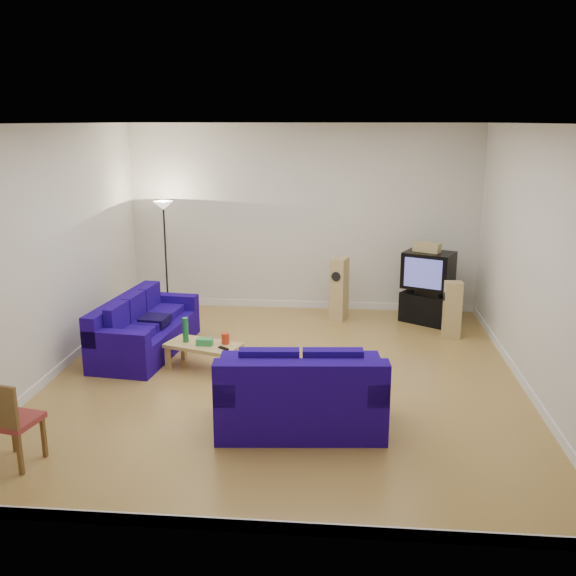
# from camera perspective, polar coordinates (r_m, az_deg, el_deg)

# --- Properties ---
(room) EXTENTS (6.01, 6.51, 3.21)m
(room) POSITION_cam_1_polar(r_m,az_deg,el_deg) (7.93, -0.26, 2.37)
(room) COLOR olive
(room) RESTS_ON ground
(sofa_three_seat) EXTENTS (1.11, 2.14, 0.79)m
(sofa_three_seat) POSITION_cam_1_polar(r_m,az_deg,el_deg) (9.44, -12.79, -3.84)
(sofa_three_seat) COLOR #13025A
(sofa_three_seat) RESTS_ON ground
(sofa_loveseat) EXTENTS (1.86, 1.14, 0.89)m
(sofa_loveseat) POSITION_cam_1_polar(r_m,az_deg,el_deg) (6.97, 1.12, -9.88)
(sofa_loveseat) COLOR #13025A
(sofa_loveseat) RESTS_ON ground
(coffee_table) EXTENTS (1.08, 0.77, 0.35)m
(coffee_table) POSITION_cam_1_polar(r_m,az_deg,el_deg) (8.65, -7.53, -5.26)
(coffee_table) COLOR tan
(coffee_table) RESTS_ON ground
(bottle) EXTENTS (0.08, 0.08, 0.34)m
(bottle) POSITION_cam_1_polar(r_m,az_deg,el_deg) (8.69, -9.10, -3.70)
(bottle) COLOR #197233
(bottle) RESTS_ON coffee_table
(tissue_box) EXTENTS (0.21, 0.12, 0.09)m
(tissue_box) POSITION_cam_1_polar(r_m,az_deg,el_deg) (8.57, -7.42, -4.77)
(tissue_box) COLOR green
(tissue_box) RESTS_ON coffee_table
(red_canister) EXTENTS (0.11, 0.11, 0.15)m
(red_canister) POSITION_cam_1_polar(r_m,az_deg,el_deg) (8.58, -5.58, -4.49)
(red_canister) COLOR red
(red_canister) RESTS_ON coffee_table
(remote) EXTENTS (0.16, 0.14, 0.02)m
(remote) POSITION_cam_1_polar(r_m,az_deg,el_deg) (8.41, -5.76, -5.35)
(remote) COLOR black
(remote) RESTS_ON coffee_table
(tv_stand) EXTENTS (0.92, 0.82, 0.49)m
(tv_stand) POSITION_cam_1_polar(r_m,az_deg,el_deg) (10.79, 12.23, -1.75)
(tv_stand) COLOR black
(tv_stand) RESTS_ON ground
(av_receiver) EXTENTS (0.55, 0.53, 0.10)m
(av_receiver) POSITION_cam_1_polar(r_m,az_deg,el_deg) (10.67, 12.64, -0.32)
(av_receiver) COLOR black
(av_receiver) RESTS_ON tv_stand
(television) EXTENTS (0.92, 0.82, 0.59)m
(television) POSITION_cam_1_polar(r_m,az_deg,el_deg) (10.64, 12.38, 1.58)
(television) COLOR black
(television) RESTS_ON av_receiver
(centre_speaker) EXTENTS (0.46, 0.37, 0.15)m
(centre_speaker) POSITION_cam_1_polar(r_m,az_deg,el_deg) (10.59, 12.24, 3.57)
(centre_speaker) COLOR #D5B773
(centre_speaker) RESTS_ON television
(speaker_left) EXTENTS (0.33, 0.37, 1.05)m
(speaker_left) POSITION_cam_1_polar(r_m,az_deg,el_deg) (10.66, 4.55, -0.09)
(speaker_left) COLOR #D5B773
(speaker_left) RESTS_ON ground
(speaker_right) EXTENTS (0.27, 0.21, 0.88)m
(speaker_right) POSITION_cam_1_polar(r_m,az_deg,el_deg) (10.09, 14.39, -1.88)
(speaker_right) COLOR #D5B773
(speaker_right) RESTS_ON ground
(floor_lamp) EXTENTS (0.33, 0.33, 1.94)m
(floor_lamp) POSITION_cam_1_polar(r_m,az_deg,el_deg) (10.97, -10.96, 5.84)
(floor_lamp) COLOR black
(floor_lamp) RESTS_ON ground
(dining_chair) EXTENTS (0.50, 0.50, 0.89)m
(dining_chair) POSITION_cam_1_polar(r_m,az_deg,el_deg) (6.73, -23.57, -10.60)
(dining_chair) COLOR brown
(dining_chair) RESTS_ON ground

